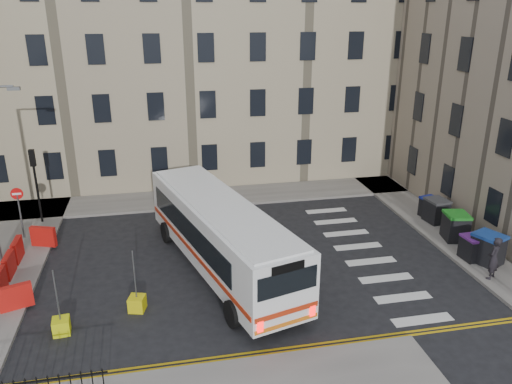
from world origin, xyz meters
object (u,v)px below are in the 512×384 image
object	(u,v)px
bollard_yellow	(137,303)
pedestrian	(494,258)
wheelie_bin_d	(436,210)
wheelie_bin_e	(430,207)
wheelie_bin_c	(455,226)
bollard_chevron	(61,326)
wheelie_bin_a	(488,248)
bus	(220,233)
wheelie_bin_b	(473,248)

from	to	relation	value
bollard_yellow	pedestrian	bearing A→B (deg)	-2.97
wheelie_bin_d	wheelie_bin_e	bearing A→B (deg)	80.21
wheelie_bin_c	bollard_chevron	world-z (taller)	wheelie_bin_c
wheelie_bin_d	pedestrian	xyz separation A→B (m)	(-0.89, -6.10, 0.31)
wheelie_bin_d	pedestrian	bearing A→B (deg)	-105.20
wheelie_bin_a	wheelie_bin_e	distance (m)	5.45
wheelie_bin_a	wheelie_bin_e	world-z (taller)	wheelie_bin_a
bus	bollard_yellow	world-z (taller)	bus
wheelie_bin_b	wheelie_bin_c	size ratio (longest dim) A/B	0.78
bollard_yellow	wheelie_bin_a	bearing A→B (deg)	1.99
bollard_chevron	bus	bearing A→B (deg)	29.08
wheelie_bin_b	pedestrian	world-z (taller)	pedestrian
wheelie_bin_e	bollard_yellow	size ratio (longest dim) A/B	1.99
wheelie_bin_b	bollard_yellow	xyz separation A→B (m)	(-15.28, -1.00, -0.42)
wheelie_bin_b	pedestrian	distance (m)	1.84
wheelie_bin_b	wheelie_bin_d	xyz separation A→B (m)	(0.65, 4.32, 0.09)
bollard_yellow	wheelie_bin_e	bearing A→B (deg)	20.58
bus	wheelie_bin_c	world-z (taller)	bus
bus	wheelie_bin_e	bearing A→B (deg)	0.09
wheelie_bin_d	wheelie_bin_b	bearing A→B (deg)	-105.43
wheelie_bin_a	wheelie_bin_c	xyz separation A→B (m)	(-0.04, 2.55, -0.00)
wheelie_bin_a	wheelie_bin_b	world-z (taller)	wheelie_bin_a
bus	wheelie_bin_e	xyz separation A→B (m)	(12.29, 3.44, -1.12)
bus	wheelie_bin_a	xyz separation A→B (m)	(12.06, -2.01, -0.98)
wheelie_bin_a	wheelie_bin_d	distance (m)	4.78
pedestrian	bollard_yellow	xyz separation A→B (m)	(-15.04, 0.78, -0.82)
bus	bollard_chevron	bearing A→B (deg)	-166.45
wheelie_bin_a	wheelie_bin_b	distance (m)	0.66
wheelie_bin_c	bollard_yellow	bearing A→B (deg)	-157.98
wheelie_bin_a	wheelie_bin_c	bearing A→B (deg)	68.21
wheelie_bin_d	wheelie_bin_e	xyz separation A→B (m)	(0.03, 0.68, -0.09)
bus	bollard_yellow	size ratio (longest dim) A/B	19.95
bollard_chevron	wheelie_bin_b	bearing A→B (deg)	6.28
bus	bollard_chevron	size ratio (longest dim) A/B	19.95
wheelie_bin_c	bollard_chevron	xyz separation A→B (m)	(-18.38, -4.08, -0.56)
bollard_yellow	bollard_chevron	bearing A→B (deg)	-159.94
bus	pedestrian	bearing A→B (deg)	-31.91
bollard_chevron	wheelie_bin_c	bearing A→B (deg)	12.51
pedestrian	bollard_chevron	world-z (taller)	pedestrian
wheelie_bin_c	wheelie_bin_e	world-z (taller)	wheelie_bin_c
wheelie_bin_e	bollard_yellow	xyz separation A→B (m)	(-15.97, -5.99, -0.42)
wheelie_bin_a	wheelie_bin_b	bearing A→B (deg)	112.87
pedestrian	bollard_chevron	xyz separation A→B (m)	(-17.72, -0.20, -0.82)
pedestrian	bollard_yellow	world-z (taller)	pedestrian
wheelie_bin_d	wheelie_bin_c	bearing A→B (deg)	-102.87
bus	wheelie_bin_b	bearing A→B (deg)	-23.20
bus	wheelie_bin_a	bearing A→B (deg)	-25.00
bus	wheelie_bin_c	size ratio (longest dim) A/B	8.23
wheelie_bin_c	bollard_chevron	size ratio (longest dim) A/B	2.42
pedestrian	bollard_chevron	size ratio (longest dim) A/B	3.22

